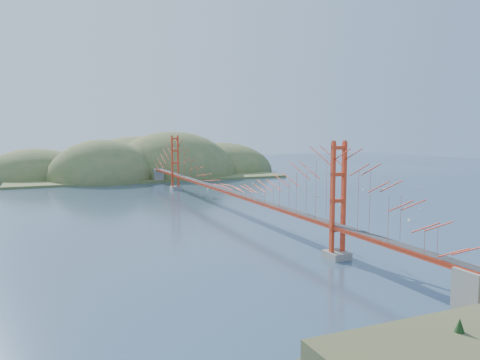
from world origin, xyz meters
name	(u,v)px	position (x,y,z in m)	size (l,w,h in m)	color
ground	(226,211)	(0.00, 0.00, 0.00)	(320.00, 320.00, 0.00)	#293D53
bridge	(226,167)	(0.00, 0.18, 7.01)	(2.20, 94.40, 12.00)	gray
far_headlands	(148,174)	(2.21, 68.52, 0.00)	(84.00, 58.00, 25.00)	olive
sailboat_10	(330,231)	(6.30, -19.54, 0.14)	(0.47, 0.50, 0.57)	white
sailboat_8	(352,183)	(41.84, 23.73, 0.15)	(0.63, 0.63, 0.67)	white
sailboat_6	(420,209)	(29.07, -11.19, 0.14)	(0.56, 0.56, 0.59)	white
sailboat_16	(263,195)	(12.91, 13.16, 0.16)	(0.71, 0.71, 0.75)	white
sailboat_7	(253,183)	(20.02, 33.35, 0.14)	(0.54, 0.47, 0.62)	white
sailboat_4	(363,189)	(36.87, 13.21, 0.16)	(0.60, 0.63, 0.71)	white
sailboat_9	(384,188)	(42.42, 13.10, 0.14)	(0.41, 0.50, 0.58)	white
sailboat_14	(340,205)	(19.86, -2.49, 0.14)	(0.56, 0.56, 0.58)	white
sailboat_3	(208,189)	(6.44, 27.36, 0.15)	(0.67, 0.67, 0.70)	white
sailboat_15	(346,183)	(40.38, 24.02, 0.15)	(0.55, 0.62, 0.71)	white
sailboat_0	(409,220)	(20.88, -17.62, 0.16)	(0.58, 0.65, 0.73)	white
sailboat_17	(419,188)	(49.98, 10.73, 0.16)	(0.65, 0.62, 0.73)	white
sailboat_1	(318,196)	(22.39, 8.40, 0.15)	(0.63, 0.63, 0.66)	white
sailboat_12	(223,189)	(9.09, 25.12, 0.15)	(0.61, 0.61, 0.67)	white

